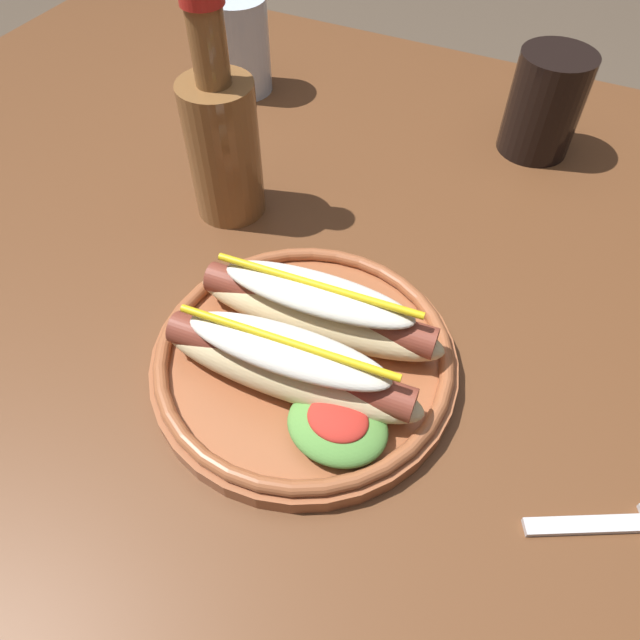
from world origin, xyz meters
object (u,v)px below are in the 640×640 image
object	(u,v)px
water_cup	(240,46)
glass_bottle	(222,140)
soda_cup	(545,104)
fork	(625,524)
hot_dog_plate	(305,351)

from	to	relation	value
water_cup	glass_bottle	world-z (taller)	glass_bottle
soda_cup	water_cup	distance (m)	0.38
fork	water_cup	bearing A→B (deg)	116.10
hot_dog_plate	soda_cup	bearing A→B (deg)	76.44
soda_cup	hot_dog_plate	bearing A→B (deg)	-103.56
hot_dog_plate	soda_cup	size ratio (longest dim) A/B	2.23
soda_cup	glass_bottle	bearing A→B (deg)	-136.67
soda_cup	water_cup	xyz separation A→B (m)	(-0.38, -0.03, 0.00)
water_cup	glass_bottle	bearing A→B (deg)	-62.58
soda_cup	water_cup	world-z (taller)	water_cup
hot_dog_plate	water_cup	size ratio (longest dim) A/B	2.18
hot_dog_plate	glass_bottle	distance (m)	0.23
hot_dog_plate	soda_cup	xyz separation A→B (m)	(0.10, 0.40, 0.03)
fork	soda_cup	bearing A→B (deg)	83.09
glass_bottle	water_cup	bearing A→B (deg)	117.42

